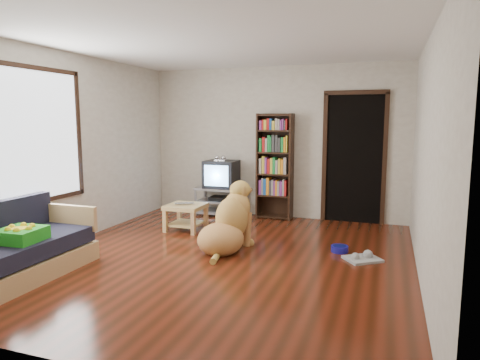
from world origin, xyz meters
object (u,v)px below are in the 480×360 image
(green_cushion, at_px, (21,235))
(sofa, at_px, (11,255))
(crt_tv, at_px, (222,174))
(dog, at_px, (229,225))
(bookshelf, at_px, (275,161))
(laptop, at_px, (185,204))
(tv_stand, at_px, (222,200))
(grey_rag, at_px, (362,259))
(dog_bowl, at_px, (340,249))
(coffee_table, at_px, (186,212))

(green_cushion, bearing_deg, sofa, -172.42)
(green_cushion, height_order, crt_tv, crt_tv)
(crt_tv, distance_m, dog, 2.14)
(bookshelf, relative_size, sofa, 1.00)
(bookshelf, bearing_deg, laptop, -130.37)
(tv_stand, distance_m, crt_tv, 0.47)
(grey_rag, xyz_separation_m, dog, (-1.69, -0.14, 0.32))
(tv_stand, height_order, sofa, sofa)
(dog, bearing_deg, dog_bowl, 15.65)
(grey_rag, relative_size, sofa, 0.22)
(tv_stand, bearing_deg, coffee_table, -96.76)
(green_cushion, distance_m, grey_rag, 3.89)
(tv_stand, height_order, crt_tv, crt_tv)
(grey_rag, relative_size, tv_stand, 0.44)
(coffee_table, bearing_deg, grey_rag, -12.78)
(bookshelf, bearing_deg, tv_stand, -174.37)
(sofa, distance_m, dog, 2.52)
(laptop, distance_m, tv_stand, 1.20)
(grey_rag, relative_size, crt_tv, 0.69)
(laptop, distance_m, coffee_table, 0.14)
(dog_bowl, distance_m, bookshelf, 2.27)
(green_cushion, xyz_separation_m, bookshelf, (1.80, 3.70, 0.51))
(laptop, height_order, grey_rag, laptop)
(coffee_table, bearing_deg, bookshelf, 48.95)
(laptop, height_order, coffee_table, laptop)
(crt_tv, relative_size, bookshelf, 0.32)
(grey_rag, relative_size, bookshelf, 0.22)
(dog, bearing_deg, tv_stand, 114.17)
(dog_bowl, bearing_deg, sofa, -146.60)
(dog_bowl, bearing_deg, laptop, 172.16)
(laptop, xyz_separation_m, crt_tv, (0.14, 1.21, 0.33))
(laptop, bearing_deg, dog, -70.81)
(dog_bowl, distance_m, grey_rag, 0.39)
(dog_bowl, relative_size, dog, 0.19)
(dog_bowl, xyz_separation_m, bookshelf, (-1.29, 1.61, 0.96))
(grey_rag, bearing_deg, crt_tv, 144.92)
(green_cushion, xyz_separation_m, grey_rag, (3.39, 1.84, -0.47))
(tv_stand, bearing_deg, sofa, -105.02)
(tv_stand, bearing_deg, bookshelf, 5.63)
(green_cushion, height_order, sofa, sofa)
(laptop, bearing_deg, dog_bowl, -42.78)
(grey_rag, relative_size, coffee_table, 0.73)
(grey_rag, bearing_deg, dog_bowl, 140.19)
(crt_tv, bearing_deg, tv_stand, -90.00)
(green_cushion, relative_size, tv_stand, 0.46)
(bookshelf, distance_m, dog, 2.10)
(green_cushion, relative_size, coffee_table, 0.76)
(sofa, height_order, dog, dog)
(laptop, relative_size, sofa, 0.17)
(bookshelf, xyz_separation_m, sofa, (-1.92, -3.72, -0.74))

